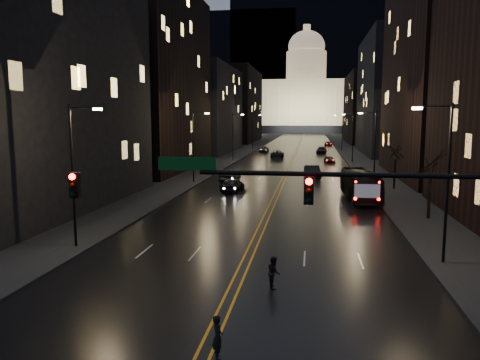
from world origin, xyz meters
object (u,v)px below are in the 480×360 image
at_px(bus, 360,185).
at_px(pedestrian_a, 218,337).
at_px(traffic_signal, 377,206).
at_px(oncoming_car_b, 230,176).
at_px(receding_car_a, 312,172).
at_px(pedestrian_b, 274,272).
at_px(oncoming_car_a, 233,185).

height_order(bus, pedestrian_a, bus).
relative_size(traffic_signal, bus, 1.65).
distance_m(oncoming_car_b, receding_car_a, 11.71).
xyz_separation_m(pedestrian_a, pedestrian_b, (1.36, 7.00, 0.01)).
distance_m(receding_car_a, pedestrian_a, 49.27).
relative_size(traffic_signal, oncoming_car_b, 3.60).
bearing_deg(bus, traffic_signal, -99.46).
xyz_separation_m(receding_car_a, pedestrian_b, (-1.90, -42.16, -0.08)).
height_order(receding_car_a, pedestrian_b, receding_car_a).
bearing_deg(pedestrian_a, receding_car_a, -26.57).
bearing_deg(pedestrian_b, pedestrian_a, 156.41).
height_order(oncoming_car_a, pedestrian_a, oncoming_car_a).
height_order(receding_car_a, pedestrian_a, receding_car_a).
xyz_separation_m(receding_car_a, pedestrian_a, (-3.26, -49.16, -0.08)).
relative_size(oncoming_car_a, oncoming_car_b, 0.96).
height_order(traffic_signal, pedestrian_b, traffic_signal).
xyz_separation_m(oncoming_car_a, receding_car_a, (8.78, 13.26, 0.08)).
relative_size(oncoming_car_b, pedestrian_a, 3.09).
relative_size(oncoming_car_b, pedestrian_b, 3.07).
xyz_separation_m(bus, receding_car_a, (-4.71, 16.26, -0.60)).
height_order(bus, oncoming_car_b, bus).
distance_m(oncoming_car_b, pedestrian_b, 37.91).
xyz_separation_m(oncoming_car_a, oncoming_car_b, (-1.69, 8.03, 0.01)).
xyz_separation_m(traffic_signal, pedestrian_b, (-4.02, 5.00, -4.32)).
distance_m(oncoming_car_a, pedestrian_a, 36.32).
distance_m(oncoming_car_a, receding_car_a, 15.90).
height_order(oncoming_car_a, receding_car_a, receding_car_a).
height_order(oncoming_car_b, pedestrian_a, oncoming_car_b).
bearing_deg(pedestrian_a, oncoming_car_b, -13.46).
bearing_deg(traffic_signal, bus, 85.20).
xyz_separation_m(oncoming_car_a, pedestrian_b, (6.88, -28.90, -0.00)).
xyz_separation_m(traffic_signal, oncoming_car_b, (-12.59, 41.93, -4.31)).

